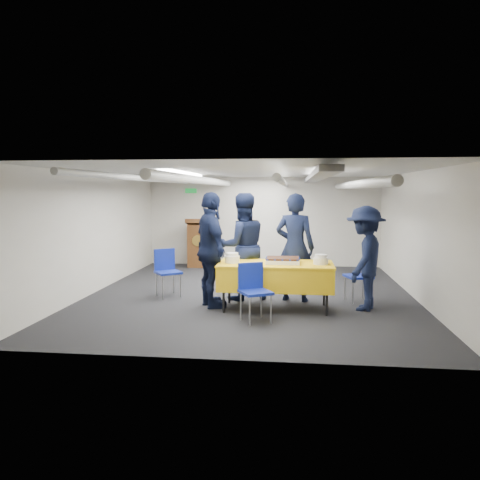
% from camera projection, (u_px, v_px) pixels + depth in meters
% --- Properties ---
extents(ground, '(7.00, 7.00, 0.00)m').
position_uv_depth(ground, '(251.00, 294.00, 8.87)').
color(ground, black).
rests_on(ground, ground).
extents(room_shell, '(6.00, 7.00, 2.30)m').
position_uv_depth(room_shell, '(257.00, 198.00, 9.07)').
color(room_shell, beige).
rests_on(room_shell, ground).
extents(serving_table, '(1.87, 0.92, 0.77)m').
position_uv_depth(serving_table, '(276.00, 276.00, 7.69)').
color(serving_table, black).
rests_on(serving_table, ground).
extents(sheet_cake, '(0.56, 0.44, 0.10)m').
position_uv_depth(sheet_cake, '(283.00, 260.00, 7.65)').
color(sheet_cake, white).
rests_on(sheet_cake, serving_table).
extents(plate_stack_left, '(0.24, 0.24, 0.16)m').
position_uv_depth(plate_stack_left, '(232.00, 258.00, 7.69)').
color(plate_stack_left, white).
rests_on(plate_stack_left, serving_table).
extents(plate_stack_right, '(0.24, 0.24, 0.16)m').
position_uv_depth(plate_stack_right, '(321.00, 260.00, 7.53)').
color(plate_stack_right, white).
rests_on(plate_stack_right, serving_table).
extents(podium, '(0.62, 0.53, 1.25)m').
position_uv_depth(podium, '(199.00, 243.00, 12.00)').
color(podium, brown).
rests_on(podium, ground).
extents(chair_near, '(0.57, 0.57, 0.87)m').
position_uv_depth(chair_near, '(253.00, 286.00, 7.00)').
color(chair_near, gray).
rests_on(chair_near, ground).
extents(chair_right, '(0.52, 0.52, 0.87)m').
position_uv_depth(chair_right, '(363.00, 272.00, 8.23)').
color(chair_right, gray).
rests_on(chair_right, ground).
extents(chair_left, '(0.59, 0.59, 0.87)m').
position_uv_depth(chair_left, '(167.00, 267.00, 8.69)').
color(chair_left, gray).
rests_on(chair_left, ground).
extents(sailor_a, '(0.78, 0.61, 1.91)m').
position_uv_depth(sailor_a, '(295.00, 247.00, 8.25)').
color(sailor_a, black).
rests_on(sailor_a, ground).
extents(sailor_b, '(1.14, 1.03, 1.91)m').
position_uv_depth(sailor_b, '(242.00, 246.00, 8.37)').
color(sailor_b, black).
rests_on(sailor_b, ground).
extents(sailor_c, '(0.95, 1.22, 1.93)m').
position_uv_depth(sailor_c, '(211.00, 250.00, 7.80)').
color(sailor_c, black).
rests_on(sailor_c, ground).
extents(sailor_d, '(0.99, 1.26, 1.71)m').
position_uv_depth(sailor_d, '(365.00, 258.00, 7.63)').
color(sailor_d, black).
rests_on(sailor_d, ground).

